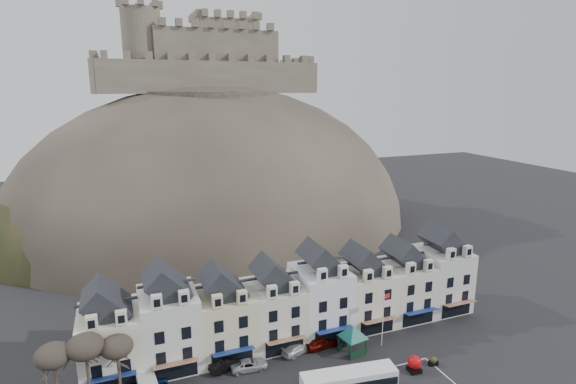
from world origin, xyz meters
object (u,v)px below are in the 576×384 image
object	(u,v)px
red_buoy	(415,364)
car_white	(297,348)
bus_shelter	(353,332)
car_navy	(149,381)
flagpole	(384,316)
car_silver	(249,365)
car_charcoal	(350,336)
car_maroon	(321,342)
car_black	(228,363)
bus	(349,382)
white_van	(147,384)

from	to	relation	value
red_buoy	car_white	world-z (taller)	red_buoy
bus_shelter	car_navy	world-z (taller)	bus_shelter
flagpole	car_silver	distance (m)	18.33
red_buoy	flagpole	bearing A→B (deg)	94.48
bus_shelter	car_charcoal	xyz separation A→B (m)	(1.00, 2.38, -2.24)
bus_shelter	car_white	xyz separation A→B (m)	(-6.64, 2.50, -2.31)
red_buoy	car_silver	bearing A→B (deg)	157.61
red_buoy	car_charcoal	size ratio (longest dim) A/B	0.47
car_white	car_maroon	world-z (taller)	car_maroon
car_black	flagpole	bearing A→B (deg)	-112.49
bus	car_black	size ratio (longest dim) A/B	2.32
flagpole	car_black	distance (m)	20.76
car_black	car_maroon	bearing A→B (deg)	-105.58
car_black	car_silver	xyz separation A→B (m)	(2.40, -1.11, -0.15)
flagpole	car_black	world-z (taller)	flagpole
red_buoy	car_silver	size ratio (longest dim) A/B	0.47
bus_shelter	car_silver	distance (m)	13.67
red_buoy	white_van	distance (m)	31.28
red_buoy	car_silver	xyz separation A→B (m)	(-18.40, 7.58, -0.45)
car_charcoal	bus	bearing A→B (deg)	130.80
bus_shelter	flagpole	size ratio (longest dim) A/B	0.79
car_silver	car_white	size ratio (longest dim) A/B	0.98
white_van	car_navy	world-z (taller)	white_van
car_black	car_maroon	xyz separation A→B (m)	(12.53, 0.00, -0.00)
bus	white_van	bearing A→B (deg)	164.79
bus_shelter	flagpole	bearing A→B (deg)	-8.97
car_white	car_navy	bearing A→B (deg)	70.82
bus_shelter	car_navy	size ratio (longest dim) A/B	1.43
car_black	car_white	world-z (taller)	car_black
bus	bus_shelter	distance (m)	8.53
white_van	car_navy	distance (m)	1.05
white_van	car_charcoal	world-z (taller)	white_van
red_buoy	flagpole	world-z (taller)	flagpole
white_van	car_white	size ratio (longest dim) A/B	1.03
car_navy	car_silver	distance (m)	11.64
car_black	car_charcoal	xyz separation A→B (m)	(16.80, -0.12, -0.05)
bus	car_white	xyz separation A→B (m)	(-2.18, 9.66, -1.02)
flagpole	white_van	size ratio (longest dim) A/B	1.62
bus_shelter	car_silver	size ratio (longest dim) A/B	1.35
bus_shelter	red_buoy	xyz separation A→B (m)	(5.00, -6.19, -1.90)
bus_shelter	car_white	distance (m)	7.46
car_silver	car_maroon	size ratio (longest dim) A/B	0.97
car_black	car_white	bearing A→B (deg)	-105.58
red_buoy	bus_shelter	bearing A→B (deg)	128.91
white_van	bus	bearing A→B (deg)	-27.67
white_van	flagpole	bearing A→B (deg)	-7.91
car_navy	car_white	world-z (taller)	car_navy
car_maroon	car_charcoal	bearing A→B (deg)	-98.28
bus_shelter	flagpole	world-z (taller)	flagpole
car_maroon	bus	bearing A→B (deg)	166.31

